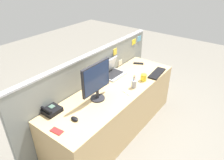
% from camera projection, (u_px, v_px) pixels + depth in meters
% --- Properties ---
extents(ground_plane, '(10.00, 10.00, 0.00)m').
position_uv_depth(ground_plane, '(115.00, 129.00, 3.24)').
color(ground_plane, slate).
extents(desk, '(2.25, 0.70, 0.73)m').
position_uv_depth(desk, '(115.00, 110.00, 3.06)').
color(desk, tan).
rests_on(desk, ground_plane).
extents(cubicle_divider, '(2.71, 0.08, 1.17)m').
position_uv_depth(cubicle_divider, '(94.00, 88.00, 3.15)').
color(cubicle_divider, gray).
rests_on(cubicle_divider, ground_plane).
extents(desktop_monitor, '(0.48, 0.19, 0.49)m').
position_uv_depth(desktop_monitor, '(96.00, 80.00, 2.53)').
color(desktop_monitor, '#232328').
rests_on(desktop_monitor, desk).
extents(laptop, '(0.36, 0.28, 0.26)m').
position_uv_depth(laptop, '(111.00, 71.00, 3.20)').
color(laptop, '#9EA0A8').
rests_on(laptop, desk).
extents(desk_phone, '(0.20, 0.18, 0.09)m').
position_uv_depth(desk_phone, '(51.00, 110.00, 2.41)').
color(desk_phone, black).
rests_on(desk_phone, desk).
extents(keyboard_main, '(0.42, 0.17, 0.02)m').
position_uv_depth(keyboard_main, '(157.00, 73.00, 3.25)').
color(keyboard_main, black).
rests_on(keyboard_main, desk).
extents(computer_mouse_right_hand, '(0.07, 0.10, 0.03)m').
position_uv_depth(computer_mouse_right_hand, '(75.00, 119.00, 2.30)').
color(computer_mouse_right_hand, black).
rests_on(computer_mouse_right_hand, desk).
extents(pen_cup, '(0.07, 0.07, 0.19)m').
position_uv_depth(pen_cup, '(134.00, 84.00, 2.87)').
color(pen_cup, '#99999E').
rests_on(pen_cup, desk).
extents(cell_phone_white_slab, '(0.09, 0.15, 0.01)m').
position_uv_depth(cell_phone_white_slab, '(128.00, 92.00, 2.79)').
color(cell_phone_white_slab, silver).
rests_on(cell_phone_white_slab, desk).
extents(cell_phone_red_case, '(0.08, 0.14, 0.01)m').
position_uv_depth(cell_phone_red_case, '(57.00, 131.00, 2.15)').
color(cell_phone_red_case, '#B22323').
rests_on(cell_phone_red_case, desk).
extents(tv_remote, '(0.12, 0.17, 0.02)m').
position_uv_depth(tv_remote, '(138.00, 63.00, 3.56)').
color(tv_remote, black).
rests_on(tv_remote, desk).
extents(coffee_mug, '(0.12, 0.09, 0.10)m').
position_uv_depth(coffee_mug, '(144.00, 77.00, 3.05)').
color(coffee_mug, yellow).
rests_on(coffee_mug, desk).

